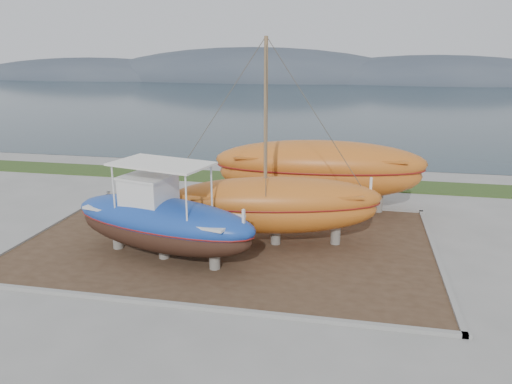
% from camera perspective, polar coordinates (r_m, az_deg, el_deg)
% --- Properties ---
extents(ground, '(140.00, 140.00, 0.00)m').
position_cam_1_polar(ground, '(19.42, -6.27, -10.04)').
color(ground, gray).
rests_on(ground, ground).
extents(dirt_patch, '(18.00, 12.00, 0.06)m').
position_cam_1_polar(dirt_patch, '(22.92, -3.23, -5.69)').
color(dirt_patch, '#422D1E').
rests_on(dirt_patch, ground).
extents(curb_frame, '(18.60, 12.60, 0.15)m').
position_cam_1_polar(curb_frame, '(22.90, -3.23, -5.59)').
color(curb_frame, gray).
rests_on(curb_frame, ground).
extents(grass_strip, '(44.00, 3.00, 0.08)m').
position_cam_1_polar(grass_strip, '(33.62, 1.76, 1.45)').
color(grass_strip, '#284219').
rests_on(grass_strip, ground).
extents(sea, '(260.00, 100.00, 0.04)m').
position_cam_1_polar(sea, '(87.15, 8.06, 10.30)').
color(sea, '#1B2E37').
rests_on(sea, ground).
extents(mountain_ridge, '(200.00, 36.00, 20.00)m').
position_cam_1_polar(mountain_ridge, '(141.92, 9.59, 12.41)').
color(mountain_ridge, '#333D49').
rests_on(mountain_ridge, ground).
extents(blue_caique, '(8.91, 4.66, 4.10)m').
position_cam_1_polar(blue_caique, '(20.77, -10.71, -2.19)').
color(blue_caique, '#1A42A3').
rests_on(blue_caique, dirt_patch).
extents(white_dinghy, '(4.10, 2.52, 1.16)m').
position_cam_1_polar(white_dinghy, '(25.61, -15.47, -2.45)').
color(white_dinghy, silver).
rests_on(white_dinghy, dirt_patch).
extents(orange_sailboat, '(9.69, 4.56, 8.95)m').
position_cam_1_polar(orange_sailboat, '(21.35, 2.37, 5.32)').
color(orange_sailboat, '#BC601C').
rests_on(orange_sailboat, dirt_patch).
extents(orange_bare_hull, '(11.46, 4.20, 3.69)m').
position_cam_1_polar(orange_bare_hull, '(27.02, 7.19, 1.77)').
color(orange_bare_hull, '#BC601C').
rests_on(orange_bare_hull, dirt_patch).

